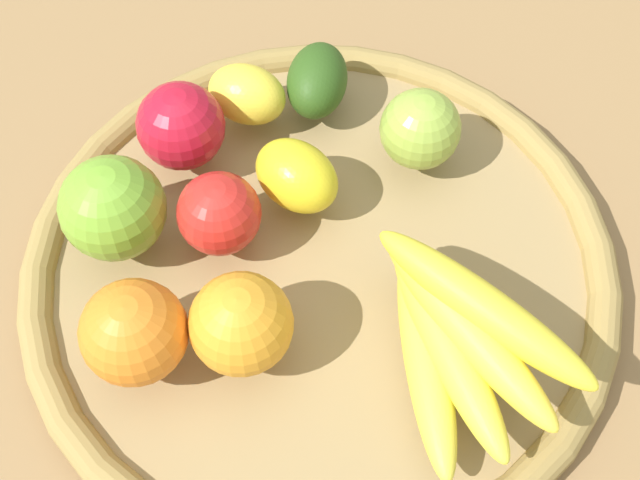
{
  "coord_description": "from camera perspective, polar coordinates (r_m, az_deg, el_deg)",
  "views": [
    {
      "loc": [
        0.16,
        -0.27,
        0.56
      ],
      "look_at": [
        0.0,
        0.0,
        0.05
      ],
      "focal_mm": 44.67,
      "sensor_mm": 36.0,
      "label": 1
    }
  ],
  "objects": [
    {
      "name": "lemon_1",
      "position": [
        0.68,
        -5.26,
        10.35
      ],
      "size": [
        0.08,
        0.06,
        0.05
      ],
      "primitive_type": "ellipsoid",
      "rotation": [
        0.0,
        0.0,
        3.31
      ],
      "color": "yellow",
      "rests_on": "basket"
    },
    {
      "name": "apple_1",
      "position": [
        0.61,
        -14.61,
        2.22
      ],
      "size": [
        0.11,
        0.11,
        0.08
      ],
      "primitive_type": "sphere",
      "rotation": [
        0.0,
        0.0,
        2.6
      ],
      "color": "#76AD31",
      "rests_on": "basket"
    },
    {
      "name": "orange_0",
      "position": [
        0.56,
        -13.17,
        -6.46
      ],
      "size": [
        0.1,
        0.1,
        0.07
      ],
      "primitive_type": "sphere",
      "rotation": [
        0.0,
        0.0,
        0.69
      ],
      "color": "orange",
      "rests_on": "basket"
    },
    {
      "name": "apple_2",
      "position": [
        0.65,
        7.19,
        7.89
      ],
      "size": [
        0.08,
        0.08,
        0.07
      ],
      "primitive_type": "sphere",
      "rotation": [
        0.0,
        0.0,
        0.23
      ],
      "color": "#93B241",
      "rests_on": "basket"
    },
    {
      "name": "banana_bunch",
      "position": [
        0.55,
        9.66,
        -6.66
      ],
      "size": [
        0.18,
        0.16,
        0.07
      ],
      "color": "yellow",
      "rests_on": "basket"
    },
    {
      "name": "avocado",
      "position": [
        0.69,
        -0.2,
        11.36
      ],
      "size": [
        0.08,
        0.09,
        0.05
      ],
      "primitive_type": "ellipsoid",
      "rotation": [
        0.0,
        0.0,
        5.09
      ],
      "color": "#2D5019",
      "rests_on": "basket"
    },
    {
      "name": "basket",
      "position": [
        0.63,
        0.0,
        -1.8
      ],
      "size": [
        0.47,
        0.47,
        0.03
      ],
      "color": "#9C8052",
      "rests_on": "ground_plane"
    },
    {
      "name": "apple_0",
      "position": [
        0.6,
        -7.24,
        1.9
      ],
      "size": [
        0.09,
        0.09,
        0.06
      ],
      "primitive_type": "sphere",
      "rotation": [
        0.0,
        0.0,
        0.52
      ],
      "color": "red",
      "rests_on": "basket"
    },
    {
      "name": "apple_3",
      "position": [
        0.65,
        -9.94,
        8.04
      ],
      "size": [
        0.1,
        0.1,
        0.07
      ],
      "primitive_type": "sphere",
      "rotation": [
        0.0,
        0.0,
        0.92
      ],
      "color": "red",
      "rests_on": "basket"
    },
    {
      "name": "orange_1",
      "position": [
        0.55,
        -5.67,
        -6.0
      ],
      "size": [
        0.09,
        0.09,
        0.07
      ],
      "primitive_type": "sphere",
      "rotation": [
        0.0,
        0.0,
        5.9
      ],
      "color": "orange",
      "rests_on": "basket"
    },
    {
      "name": "ground_plane",
      "position": [
        0.64,
        0.0,
        -2.49
      ],
      "size": [
        2.4,
        2.4,
        0.0
      ],
      "primitive_type": "plane",
      "color": "olive",
      "rests_on": "ground"
    },
    {
      "name": "lemon_0",
      "position": [
        0.62,
        -1.69,
        4.62
      ],
      "size": [
        0.08,
        0.06,
        0.05
      ],
      "primitive_type": "ellipsoid",
      "rotation": [
        0.0,
        0.0,
        6.12
      ],
      "color": "yellow",
      "rests_on": "basket"
    }
  ]
}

